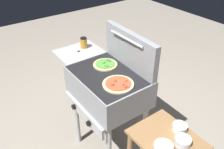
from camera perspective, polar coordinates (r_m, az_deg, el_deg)
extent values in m
plane|color=gray|center=(2.50, -0.70, -17.40)|extent=(8.00, 8.00, 0.00)
cube|color=gray|center=(1.96, -0.86, -2.78)|extent=(0.64, 0.48, 0.24)
cube|color=black|center=(1.90, -0.89, 0.06)|extent=(0.61, 0.46, 0.01)
cube|color=#AFAFAF|center=(2.26, -7.96, 5.36)|extent=(0.32, 0.41, 0.02)
cube|color=#AFAFAF|center=(2.31, -7.75, 2.92)|extent=(0.02, 0.02, 0.24)
cube|color=#AFAFAF|center=(1.97, -6.90, -9.30)|extent=(0.58, 0.02, 0.10)
cylinder|color=black|center=(2.04, -9.19, -7.68)|extent=(0.04, 0.02, 0.04)
cylinder|color=black|center=(1.88, -5.67, -11.61)|extent=(0.04, 0.02, 0.04)
cylinder|color=#AFAFAF|center=(2.36, -8.47, -10.09)|extent=(0.04, 0.04, 0.66)
cylinder|color=#AFAFAF|center=(2.50, -0.78, -6.69)|extent=(0.04, 0.04, 0.66)
cylinder|color=#AFAFAF|center=(2.20, 7.62, -13.95)|extent=(0.04, 0.04, 0.66)
cube|color=gray|center=(1.93, 4.32, 5.94)|extent=(0.63, 0.07, 0.30)
cylinder|color=#B7B7BC|center=(1.86, 3.38, 8.59)|extent=(0.38, 0.02, 0.02)
cylinder|color=beige|center=(1.77, 1.49, -2.34)|extent=(0.24, 0.24, 0.01)
cylinder|color=#D14C2D|center=(1.76, 1.50, -2.10)|extent=(0.19, 0.19, 0.01)
sphere|color=#AF4134|center=(1.77, 0.73, -1.53)|extent=(0.02, 0.02, 0.02)
sphere|color=#EC5032|center=(1.78, 3.24, -1.54)|extent=(0.02, 0.02, 0.02)
sphere|color=red|center=(1.74, 2.78, -2.45)|extent=(0.02, 0.02, 0.02)
sphere|color=#AD4633|center=(1.73, 0.05, -2.43)|extent=(0.03, 0.03, 0.03)
sphere|color=#C45433|center=(1.78, 3.48, -1.40)|extent=(0.02, 0.02, 0.02)
sphere|color=#EF472F|center=(1.72, 3.25, -2.93)|extent=(0.03, 0.03, 0.03)
cylinder|color=#E0C17F|center=(2.00, -1.63, 2.38)|extent=(0.20, 0.20, 0.01)
cylinder|color=#4C8C38|center=(2.00, -1.63, 2.61)|extent=(0.17, 0.17, 0.01)
sphere|color=#528C31|center=(1.95, -1.18, 2.00)|extent=(0.02, 0.02, 0.02)
sphere|color=#4D9537|center=(2.00, -2.03, 2.88)|extent=(0.03, 0.03, 0.03)
sphere|color=#488C2E|center=(1.96, -1.49, 2.16)|extent=(0.02, 0.02, 0.02)
sphere|color=#537F3F|center=(2.03, -0.59, 3.32)|extent=(0.02, 0.02, 0.02)
sphere|color=#3E883D|center=(2.04, -1.18, 3.50)|extent=(0.02, 0.02, 0.02)
cylinder|color=#B77A1E|center=(2.29, -6.80, 7.46)|extent=(0.06, 0.06, 0.09)
cylinder|color=black|center=(2.27, -6.88, 8.64)|extent=(0.06, 0.06, 0.01)
cube|color=olive|center=(1.63, 13.14, -14.95)|extent=(0.44, 0.36, 0.02)
cylinder|color=olive|center=(2.07, 10.73, -16.95)|extent=(0.04, 0.04, 0.73)
cylinder|color=silver|center=(1.68, 15.93, -12.10)|extent=(0.10, 0.10, 0.04)
cylinder|color=#4C7533|center=(1.68, 15.89, -12.26)|extent=(0.08, 0.08, 0.02)
cylinder|color=silver|center=(1.54, 12.19, -16.79)|extent=(0.12, 0.12, 0.04)
cylinder|color=#4C7533|center=(1.54, 12.16, -16.96)|extent=(0.10, 0.10, 0.02)
cylinder|color=silver|center=(1.60, 16.62, -15.07)|extent=(0.10, 0.10, 0.04)
cylinder|color=beige|center=(1.61, 16.58, -15.24)|extent=(0.09, 0.09, 0.02)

